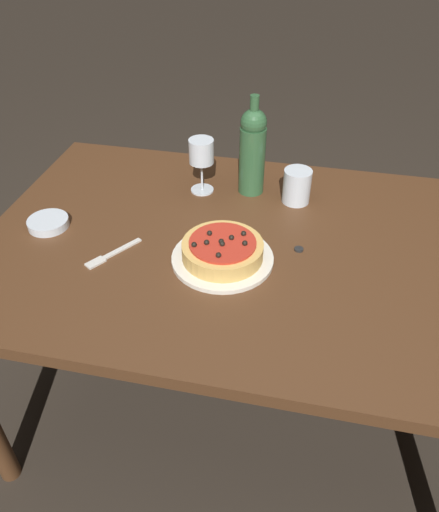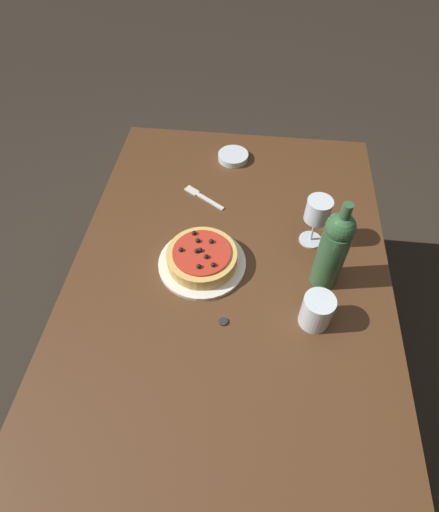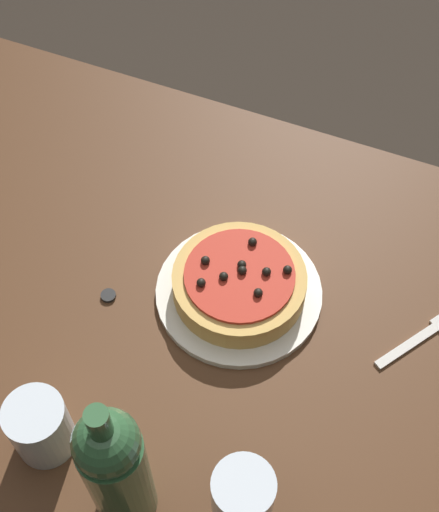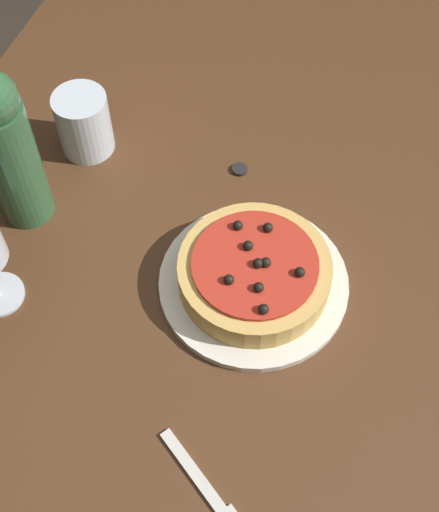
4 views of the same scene
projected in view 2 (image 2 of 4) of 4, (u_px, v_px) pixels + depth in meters
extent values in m
plane|color=#2D261E|center=(226.00, 372.00, 1.72)|extent=(14.00, 14.00, 0.00)
cube|color=#4C2D19|center=(229.00, 281.00, 1.18)|extent=(1.42, 0.94, 0.03)
cylinder|color=#4C2D19|center=(330.00, 218.00, 1.83)|extent=(0.06, 0.06, 0.67)
cylinder|color=#4C2D19|center=(154.00, 204.00, 1.89)|extent=(0.06, 0.06, 0.67)
cylinder|color=silver|center=(202.00, 263.00, 1.19)|extent=(0.26, 0.26, 0.01)
cylinder|color=tan|center=(202.00, 257.00, 1.17)|extent=(0.21, 0.21, 0.04)
cylinder|color=#B72D1E|center=(202.00, 252.00, 1.15)|extent=(0.17, 0.17, 0.01)
sphere|color=black|center=(198.00, 241.00, 1.17)|extent=(0.01, 0.01, 0.01)
sphere|color=black|center=(200.00, 250.00, 1.15)|extent=(0.01, 0.01, 0.01)
sphere|color=black|center=(213.00, 265.00, 1.11)|extent=(0.01, 0.01, 0.01)
sphere|color=black|center=(181.00, 250.00, 1.15)|extent=(0.01, 0.01, 0.01)
sphere|color=black|center=(211.00, 241.00, 1.17)|extent=(0.01, 0.01, 0.01)
sphere|color=black|center=(197.00, 251.00, 1.15)|extent=(0.01, 0.01, 0.01)
sphere|color=black|center=(199.00, 266.00, 1.11)|extent=(0.01, 0.01, 0.01)
sphere|color=black|center=(206.00, 257.00, 1.13)|extent=(0.01, 0.01, 0.01)
sphere|color=black|center=(194.00, 233.00, 1.19)|extent=(0.01, 0.01, 0.01)
cylinder|color=silver|center=(310.00, 240.00, 1.25)|extent=(0.07, 0.07, 0.00)
cylinder|color=silver|center=(313.00, 229.00, 1.21)|extent=(0.01, 0.01, 0.09)
cylinder|color=silver|center=(318.00, 210.00, 1.15)|extent=(0.07, 0.07, 0.07)
cylinder|color=#2D5633|center=(330.00, 257.00, 1.08)|extent=(0.08, 0.08, 0.21)
sphere|color=#2D5633|center=(341.00, 227.00, 0.99)|extent=(0.08, 0.08, 0.08)
cylinder|color=#2D5633|center=(346.00, 214.00, 0.95)|extent=(0.03, 0.03, 0.06)
cylinder|color=silver|center=(317.00, 311.00, 1.04)|extent=(0.08, 0.08, 0.10)
cylinder|color=silver|center=(233.00, 156.00, 1.50)|extent=(0.11, 0.11, 0.02)
cube|color=beige|center=(210.00, 201.00, 1.36)|extent=(0.08, 0.11, 0.00)
cube|color=beige|center=(192.00, 191.00, 1.39)|extent=(0.05, 0.06, 0.00)
cylinder|color=black|center=(222.00, 321.00, 1.07)|extent=(0.02, 0.02, 0.01)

